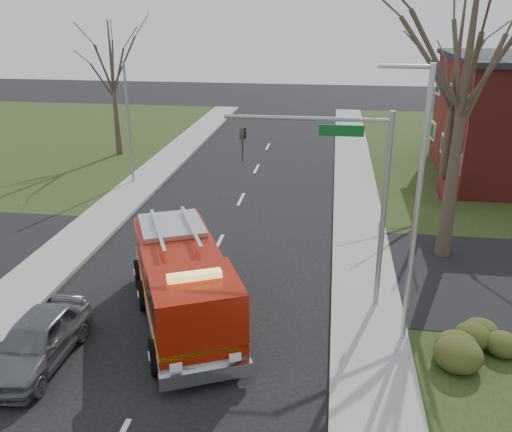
# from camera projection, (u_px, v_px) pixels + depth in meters

# --- Properties ---
(ground) EXTENTS (120.00, 120.00, 0.00)m
(ground) POSITION_uv_depth(u_px,v_px,m) (182.00, 315.00, 18.29)
(ground) COLOR black
(ground) RESTS_ON ground
(sidewalk_right) EXTENTS (2.40, 80.00, 0.15)m
(sidewalk_right) POSITION_uv_depth(u_px,v_px,m) (369.00, 328.00, 17.45)
(sidewalk_right) COLOR gray
(sidewalk_right) RESTS_ON ground
(sidewalk_left) EXTENTS (2.40, 80.00, 0.15)m
(sidewalk_left) POSITION_uv_depth(u_px,v_px,m) (11.00, 300.00, 19.07)
(sidewalk_left) COLOR gray
(sidewalk_left) RESTS_ON ground
(health_center_sign) EXTENTS (0.12, 2.00, 1.40)m
(health_center_sign) POSITION_uv_depth(u_px,v_px,m) (441.00, 190.00, 28.14)
(health_center_sign) COLOR #521319
(health_center_sign) RESTS_ON ground
(hedge_corner) EXTENTS (2.80, 2.00, 0.90)m
(hedge_corner) POSITION_uv_depth(u_px,v_px,m) (468.00, 339.00, 15.97)
(hedge_corner) COLOR #303B15
(hedge_corner) RESTS_ON lawn_right
(bare_tree_near) EXTENTS (6.00, 6.00, 12.00)m
(bare_tree_near) POSITION_uv_depth(u_px,v_px,m) (466.00, 75.00, 19.92)
(bare_tree_near) COLOR #34271F
(bare_tree_near) RESTS_ON ground
(bare_tree_far) EXTENTS (5.25, 5.25, 10.50)m
(bare_tree_far) POSITION_uv_depth(u_px,v_px,m) (456.00, 74.00, 28.37)
(bare_tree_far) COLOR #34271F
(bare_tree_far) RESTS_ON ground
(bare_tree_left) EXTENTS (4.50, 4.50, 9.00)m
(bare_tree_left) POSITION_uv_depth(u_px,v_px,m) (112.00, 74.00, 36.08)
(bare_tree_left) COLOR #34271F
(bare_tree_left) RESTS_ON ground
(traffic_signal_mast) EXTENTS (5.29, 0.18, 6.80)m
(traffic_signal_mast) POSITION_uv_depth(u_px,v_px,m) (346.00, 175.00, 17.30)
(traffic_signal_mast) COLOR gray
(traffic_signal_mast) RESTS_ON ground
(streetlight_pole) EXTENTS (1.48, 0.16, 8.40)m
(streetlight_pole) POSITION_uv_depth(u_px,v_px,m) (415.00, 204.00, 15.25)
(streetlight_pole) COLOR #B7BABF
(streetlight_pole) RESTS_ON ground
(utility_pole_far) EXTENTS (0.14, 0.14, 7.00)m
(utility_pole_far) POSITION_uv_depth(u_px,v_px,m) (129.00, 124.00, 30.85)
(utility_pole_far) COLOR gray
(utility_pole_far) RESTS_ON ground
(fire_engine) EXTENTS (5.26, 7.69, 2.95)m
(fire_engine) POSITION_uv_depth(u_px,v_px,m) (184.00, 286.00, 17.42)
(fire_engine) COLOR maroon
(fire_engine) RESTS_ON ground
(parked_car_maroon) EXTENTS (1.77, 4.35, 1.48)m
(parked_car_maroon) POSITION_uv_depth(u_px,v_px,m) (37.00, 340.00, 15.62)
(parked_car_maroon) COLOR #57585E
(parked_car_maroon) RESTS_ON ground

